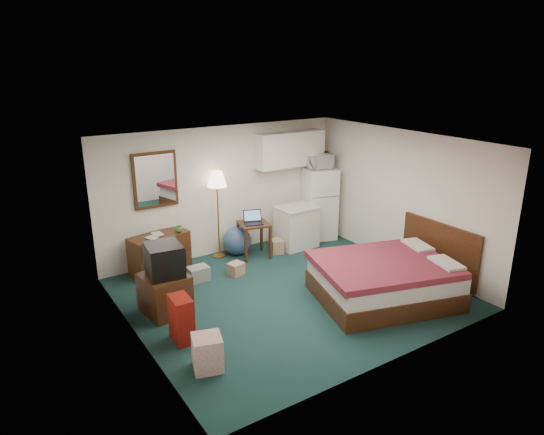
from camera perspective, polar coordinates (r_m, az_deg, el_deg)
floor at (r=8.09m, az=1.96°, el=-8.94°), size 5.00×4.50×0.01m
ceiling at (r=7.30m, az=2.17°, el=8.81°), size 5.00×4.50×0.01m
walls at (r=7.60m, az=2.06°, el=-0.52°), size 5.01×4.51×2.50m
mirror at (r=8.82m, az=-13.59°, el=4.31°), size 0.80×0.06×1.00m
upper_cabinets at (r=9.89m, az=2.13°, el=8.05°), size 1.50×0.35×0.70m
headboard at (r=8.81m, az=19.06°, el=-3.74°), size 0.06×1.56×1.00m
dresser at (r=8.96m, az=-13.06°, el=-4.13°), size 1.12×0.69×0.71m
floor_lamp at (r=9.30m, az=-6.35°, el=0.30°), size 0.47×0.47×1.70m
desk at (r=9.41m, az=-2.13°, el=-2.62°), size 0.65×0.65×0.69m
exercise_ball at (r=9.56m, az=-4.14°, el=-2.75°), size 0.70×0.70×0.56m
kitchen_counter at (r=9.89m, az=2.92°, el=-1.17°), size 0.77×0.60×0.83m
fridge at (r=10.36m, az=5.60°, el=1.67°), size 0.77×0.77×1.52m
bed at (r=7.98m, az=13.06°, el=-7.21°), size 2.43×2.12×0.66m
tv_stand at (r=7.58m, az=-12.48°, el=-8.75°), size 0.69×0.74×0.61m
suitcase at (r=6.82m, az=-10.61°, el=-11.68°), size 0.27×0.41×0.65m
retail_box at (r=6.28m, az=-7.61°, el=-15.49°), size 0.45×0.45×0.45m
file_bin at (r=8.59m, az=-8.67°, el=-6.53°), size 0.36×0.27×0.25m
cardboard_box_a at (r=8.73m, az=-4.27°, el=-6.05°), size 0.31×0.29×0.22m
cardboard_box_b at (r=9.66m, az=0.58°, el=-3.39°), size 0.30×0.33×0.27m
laptop at (r=9.20m, az=-2.18°, el=-0.05°), size 0.42×0.38×0.24m
crt_tv at (r=7.38m, az=-12.57°, el=-4.88°), size 0.58×0.61×0.48m
microwave at (r=10.14m, az=5.47°, el=6.84°), size 0.62×0.44×0.38m
book_a at (r=8.62m, az=-14.41°, el=-1.88°), size 0.15×0.06×0.20m
book_b at (r=8.78m, az=-13.92°, el=-1.38°), size 0.17×0.02×0.23m
mug at (r=8.87m, az=-10.93°, el=-1.27°), size 0.14×0.11×0.14m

